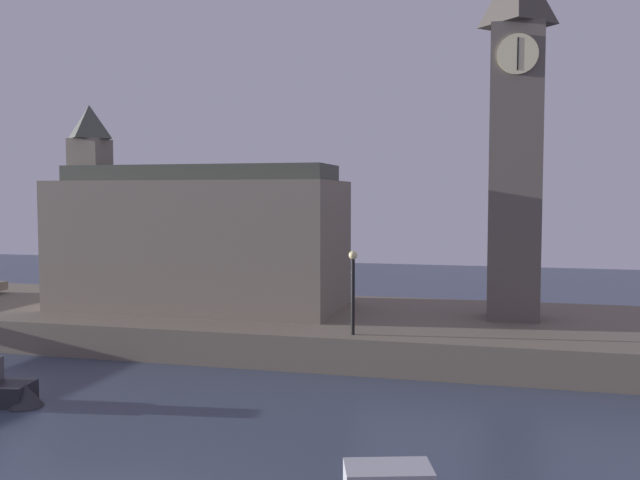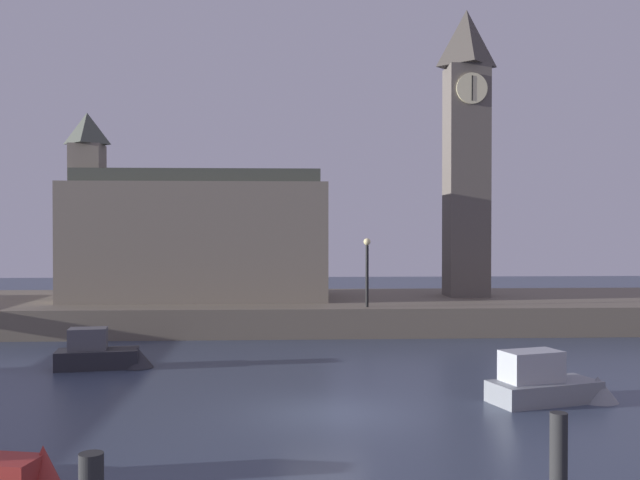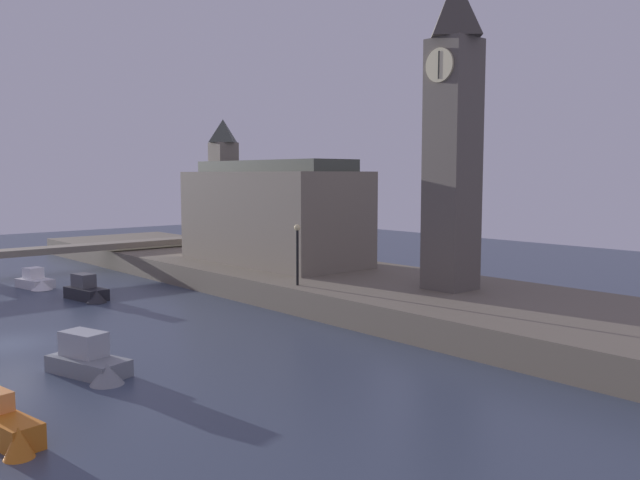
# 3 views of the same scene
# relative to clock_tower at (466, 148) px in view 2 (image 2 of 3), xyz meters

# --- Properties ---
(ground_plane) EXTENTS (120.00, 120.00, 0.00)m
(ground_plane) POSITION_rel_clock_tower_xyz_m (-9.51, -20.58, -10.25)
(ground_plane) COLOR #384256
(far_embankment) EXTENTS (70.00, 12.00, 1.50)m
(far_embankment) POSITION_rel_clock_tower_xyz_m (-9.51, -0.58, -9.50)
(far_embankment) COLOR #6B6051
(far_embankment) RESTS_ON ground
(clock_tower) EXTENTS (2.59, 2.62, 16.93)m
(clock_tower) POSITION_rel_clock_tower_xyz_m (0.00, 0.00, 0.00)
(clock_tower) COLOR #5B544C
(clock_tower) RESTS_ON far_embankment
(parliament_hall) EXTENTS (14.57, 6.69, 10.62)m
(parliament_hall) POSITION_rel_clock_tower_xyz_m (-15.94, -0.42, -5.16)
(parliament_hall) COLOR slate
(parliament_hall) RESTS_ON far_embankment
(streetlamp) EXTENTS (0.36, 0.36, 3.51)m
(streetlamp) POSITION_rel_clock_tower_xyz_m (-6.53, -5.59, -6.54)
(streetlamp) COLOR black
(streetlamp) RESTS_ON far_embankment
(mooring_post_right) EXTENTS (0.33, 0.33, 1.99)m
(mooring_post_right) POSITION_rel_clock_tower_xyz_m (-5.49, -28.29, -9.26)
(mooring_post_right) COLOR #282828
(mooring_post_right) RESTS_ON ground
(boat_cruiser_grey) EXTENTS (4.44, 2.44, 1.69)m
(boat_cruiser_grey) POSITION_rel_clock_tower_xyz_m (-2.22, -19.52, -9.69)
(boat_cruiser_grey) COLOR gray
(boat_cruiser_grey) RESTS_ON ground
(boat_barge_dark) EXTENTS (3.91, 1.84, 1.58)m
(boat_barge_dark) POSITION_rel_clock_tower_xyz_m (-17.80, -13.32, -9.71)
(boat_barge_dark) COLOR #232328
(boat_barge_dark) RESTS_ON ground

